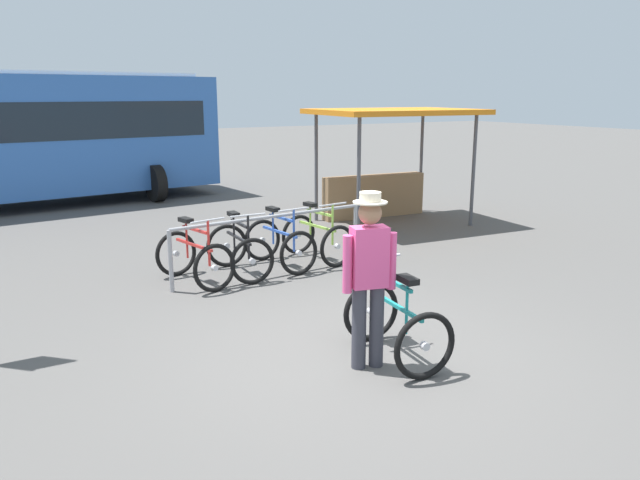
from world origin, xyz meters
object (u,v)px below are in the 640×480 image
(racked_bike_lime, at_px, (317,238))
(person_with_featured_bike, at_px, (369,274))
(racked_bike_black, at_px, (239,251))
(market_stall, at_px, (385,153))
(racked_bike_red, at_px, (194,258))
(featured_bicycle, at_px, (390,309))
(racked_bike_blue, at_px, (280,244))

(racked_bike_lime, relative_size, person_with_featured_bike, 0.68)
(racked_bike_black, relative_size, market_stall, 0.35)
(racked_bike_red, height_order, featured_bicycle, featured_bicycle)
(racked_bike_black, height_order, market_stall, market_stall)
(market_stall, bearing_deg, racked_bike_blue, -148.33)
(racked_bike_black, xyz_separation_m, market_stall, (4.20, 2.23, 1.03))
(person_with_featured_bike, bearing_deg, racked_bike_blue, 76.97)
(featured_bicycle, bearing_deg, racked_bike_lime, 71.71)
(racked_bike_blue, bearing_deg, racked_bike_black, -174.52)
(racked_bike_lime, bearing_deg, racked_bike_blue, -174.52)
(person_with_featured_bike, bearing_deg, racked_bike_lime, 67.31)
(racked_bike_red, xyz_separation_m, racked_bike_lime, (2.09, 0.20, 0.00))
(racked_bike_black, distance_m, racked_bike_blue, 0.70)
(featured_bicycle, xyz_separation_m, market_stall, (3.96, 5.60, 0.91))
(person_with_featured_bike, relative_size, market_stall, 0.53)
(market_stall, bearing_deg, racked_bike_black, -152.06)
(racked_bike_red, bearing_deg, person_with_featured_bike, -80.70)
(racked_bike_blue, distance_m, featured_bicycle, 3.48)
(racked_bike_red, xyz_separation_m, racked_bike_black, (0.70, 0.07, 0.00))
(racked_bike_lime, xyz_separation_m, person_with_featured_bike, (-1.53, -3.65, 0.58))
(racked_bike_blue, bearing_deg, featured_bicycle, -97.66)
(racked_bike_blue, height_order, market_stall, market_stall)
(racked_bike_blue, relative_size, market_stall, 0.36)
(racked_bike_red, height_order, racked_bike_black, same)
(racked_bike_red, xyz_separation_m, featured_bicycle, (0.93, -3.31, 0.12))
(racked_bike_black, distance_m, racked_bike_lime, 1.40)
(person_with_featured_bike, distance_m, market_stall, 7.20)
(racked_bike_black, height_order, featured_bicycle, featured_bicycle)
(racked_bike_red, bearing_deg, racked_bike_blue, 5.48)
(racked_bike_black, distance_m, market_stall, 4.86)
(racked_bike_lime, bearing_deg, racked_bike_black, -174.52)
(racked_bike_red, distance_m, racked_bike_blue, 1.40)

